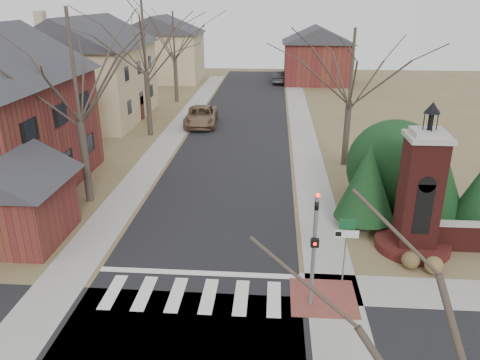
# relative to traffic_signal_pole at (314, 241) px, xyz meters

# --- Properties ---
(ground) EXTENTS (120.00, 120.00, 0.00)m
(ground) POSITION_rel_traffic_signal_pole_xyz_m (-4.30, -0.57, -2.59)
(ground) COLOR brown
(ground) RESTS_ON ground
(main_street) EXTENTS (8.00, 70.00, 0.01)m
(main_street) POSITION_rel_traffic_signal_pole_xyz_m (-4.30, 21.43, -2.58)
(main_street) COLOR black
(main_street) RESTS_ON ground
(crosswalk_zone) EXTENTS (8.00, 2.20, 0.02)m
(crosswalk_zone) POSITION_rel_traffic_signal_pole_xyz_m (-4.30, 0.23, -2.58)
(crosswalk_zone) COLOR silver
(crosswalk_zone) RESTS_ON ground
(stop_bar) EXTENTS (8.00, 0.35, 0.02)m
(stop_bar) POSITION_rel_traffic_signal_pole_xyz_m (-4.30, 1.73, -2.58)
(stop_bar) COLOR silver
(stop_bar) RESTS_ON ground
(sidewalk_right_main) EXTENTS (2.00, 60.00, 0.02)m
(sidewalk_right_main) POSITION_rel_traffic_signal_pole_xyz_m (0.90, 21.43, -2.58)
(sidewalk_right_main) COLOR gray
(sidewalk_right_main) RESTS_ON ground
(sidewalk_left) EXTENTS (2.00, 60.00, 0.02)m
(sidewalk_left) POSITION_rel_traffic_signal_pole_xyz_m (-9.50, 21.43, -2.58)
(sidewalk_left) COLOR gray
(sidewalk_left) RESTS_ON ground
(curb_apron) EXTENTS (2.40, 2.40, 0.02)m
(curb_apron) POSITION_rel_traffic_signal_pole_xyz_m (0.50, 0.43, -2.57)
(curb_apron) COLOR brown
(curb_apron) RESTS_ON ground
(traffic_signal_pole) EXTENTS (0.28, 0.41, 4.50)m
(traffic_signal_pole) POSITION_rel_traffic_signal_pole_xyz_m (0.00, 0.00, 0.00)
(traffic_signal_pole) COLOR slate
(traffic_signal_pole) RESTS_ON ground
(sign_post) EXTENTS (0.90, 0.07, 2.75)m
(sign_post) POSITION_rel_traffic_signal_pole_xyz_m (1.29, 1.41, -0.64)
(sign_post) COLOR slate
(sign_post) RESTS_ON ground
(brick_gate_monument) EXTENTS (3.20, 3.20, 6.47)m
(brick_gate_monument) POSITION_rel_traffic_signal_pole_xyz_m (4.70, 4.42, -0.42)
(brick_gate_monument) COLOR #4F1B17
(brick_gate_monument) RESTS_ON ground
(house_stucco_left) EXTENTS (9.80, 12.80, 9.28)m
(house_stucco_left) POSITION_rel_traffic_signal_pole_xyz_m (-17.80, 26.42, 2.01)
(house_stucco_left) COLOR #C9B686
(house_stucco_left) RESTS_ON ground
(garage_left) EXTENTS (4.80, 4.80, 4.29)m
(garage_left) POSITION_rel_traffic_signal_pole_xyz_m (-12.82, 3.92, -0.35)
(garage_left) COLOR brown
(garage_left) RESTS_ON ground
(house_distant_left) EXTENTS (10.80, 8.80, 8.53)m
(house_distant_left) POSITION_rel_traffic_signal_pole_xyz_m (-16.31, 47.42, 1.66)
(house_distant_left) COLOR #C9B686
(house_distant_left) RESTS_ON ground
(house_distant_right) EXTENTS (8.80, 8.80, 7.30)m
(house_distant_right) POSITION_rel_traffic_signal_pole_xyz_m (3.69, 47.42, 1.06)
(house_distant_right) COLOR brown
(house_distant_right) RESTS_ON ground
(evergreen_near) EXTENTS (2.80, 2.80, 4.10)m
(evergreen_near) POSITION_rel_traffic_signal_pole_xyz_m (2.90, 6.43, -0.29)
(evergreen_near) COLOR #473D33
(evergreen_near) RESTS_ON ground
(evergreen_mid) EXTENTS (3.40, 3.40, 4.70)m
(evergreen_mid) POSITION_rel_traffic_signal_pole_xyz_m (6.20, 7.63, 0.01)
(evergreen_mid) COLOR #473D33
(evergreen_mid) RESTS_ON ground
(evergreen_mass) EXTENTS (4.80, 4.80, 4.80)m
(evergreen_mass) POSITION_rel_traffic_signal_pole_xyz_m (4.70, 8.93, -0.19)
(evergreen_mass) COLOR black
(evergreen_mass) RESTS_ON ground
(bare_tree_0) EXTENTS (8.05, 8.05, 11.15)m
(bare_tree_0) POSITION_rel_traffic_signal_pole_xyz_m (-11.30, 8.43, 5.11)
(bare_tree_0) COLOR #473D33
(bare_tree_0) RESTS_ON ground
(bare_tree_1) EXTENTS (8.40, 8.40, 11.64)m
(bare_tree_1) POSITION_rel_traffic_signal_pole_xyz_m (-11.30, 21.43, 5.44)
(bare_tree_1) COLOR #473D33
(bare_tree_1) RESTS_ON ground
(bare_tree_2) EXTENTS (7.35, 7.35, 10.19)m
(bare_tree_2) POSITION_rel_traffic_signal_pole_xyz_m (-11.80, 34.43, 4.44)
(bare_tree_2) COLOR #473D33
(bare_tree_2) RESTS_ON ground
(bare_tree_3) EXTENTS (7.00, 7.00, 9.70)m
(bare_tree_3) POSITION_rel_traffic_signal_pole_xyz_m (3.20, 15.43, 4.10)
(bare_tree_3) COLOR #473D33
(bare_tree_3) RESTS_ON ground
(pickup_truck) EXTENTS (2.94, 5.81, 1.57)m
(pickup_truck) POSITION_rel_traffic_signal_pole_xyz_m (-7.70, 24.77, -1.80)
(pickup_truck) COLOR brown
(pickup_truck) RESTS_ON ground
(distant_car) EXTENTS (1.77, 4.74, 1.55)m
(distant_car) POSITION_rel_traffic_signal_pole_xyz_m (-0.90, 46.49, -1.81)
(distant_car) COLOR #2E2F35
(distant_car) RESTS_ON ground
(dry_shrub_left) EXTENTS (0.72, 0.72, 0.72)m
(dry_shrub_left) POSITION_rel_traffic_signal_pole_xyz_m (4.19, 2.76, -2.23)
(dry_shrub_left) COLOR brown
(dry_shrub_left) RESTS_ON ground
(dry_shrub_right) EXTENTS (0.73, 0.73, 0.73)m
(dry_shrub_right) POSITION_rel_traffic_signal_pole_xyz_m (5.00, 2.43, -2.22)
(dry_shrub_right) COLOR brown
(dry_shrub_right) RESTS_ON ground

